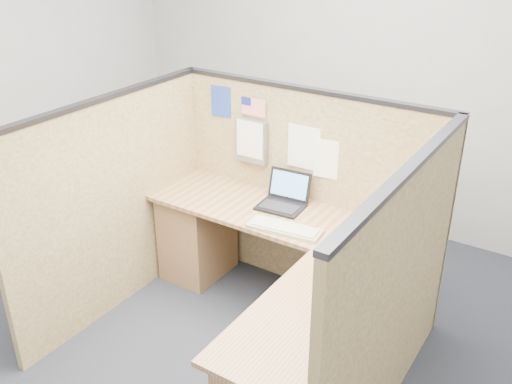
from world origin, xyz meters
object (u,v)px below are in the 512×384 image
Objects in this scene: l_desk at (275,292)px; keyboard at (285,228)px; laptop at (285,198)px; mouse at (354,250)px.

keyboard reaches higher than l_desk.
l_desk is 5.97× the size of laptop.
laptop is at bearing 153.90° from mouse.
laptop reaches higher than mouse.
keyboard is 4.46× the size of mouse.
l_desk is at bearing -156.09° from mouse.
laptop is at bearing 114.90° from l_desk.
l_desk is 17.49× the size of mouse.
mouse is (0.43, 0.19, 0.36)m from l_desk.
laptop is 2.93× the size of mouse.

